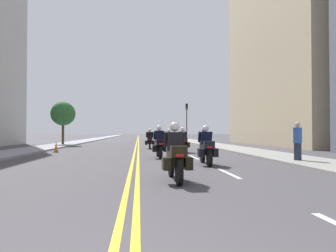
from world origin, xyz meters
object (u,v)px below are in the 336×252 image
Objects in this scene: motorcycle_0 at (175,157)px; traffic_light_far at (187,116)px; motorcycle_1 at (206,149)px; traffic_cone_0 at (56,147)px; motorcycle_2 at (159,145)px; pedestrian_0 at (204,136)px; motorcycle_3 at (183,142)px; pedestrian_1 at (298,142)px; street_tree_0 at (63,114)px; motorcycle_5 at (169,139)px; motorcycle_4 at (150,140)px.

motorcycle_0 is 0.43× the size of traffic_light_far.
motorcycle_1 is at bearing 64.41° from motorcycle_0.
motorcycle_2 is at bearing -37.45° from traffic_cone_0.
traffic_light_far is at bearing -35.82° from pedestrian_0.
motorcycle_3 is (0.14, 7.36, 0.00)m from motorcycle_1.
motorcycle_0 is at bearing 0.32° from pedestrian_1.
motorcycle_0 is 13.76m from traffic_cone_0.
street_tree_0 is at bearing 101.49° from traffic_cone_0.
pedestrian_0 reaches higher than motorcycle_5.
motorcycle_2 is at bearing -88.10° from motorcycle_4.
motorcycle_1 is at bearing 130.36° from pedestrian_0.
motorcycle_5 is 0.42× the size of traffic_light_far.
motorcycle_5 is (1.87, 3.33, -0.01)m from motorcycle_4.
motorcycle_1 reaches higher than motorcycle_4.
motorcycle_0 is 24.01m from street_tree_0.
pedestrian_1 reaches higher than motorcycle_1.
motorcycle_4 is (-1.86, 11.74, 0.01)m from motorcycle_1.
motorcycle_2 is at bearing -63.69° from pedestrian_1.
pedestrian_1 reaches higher than traffic_cone_0.
street_tree_0 is (-10.16, 18.45, 2.46)m from motorcycle_1.
motorcycle_0 is 1.01× the size of motorcycle_5.
motorcycle_3 reaches higher than traffic_cone_0.
traffic_light_far is 2.88× the size of pedestrian_0.
street_tree_0 reaches higher than motorcycle_1.
motorcycle_4 is (-2.00, 4.39, 0.00)m from motorcycle_3.
motorcycle_3 is at bearing -64.92° from motorcycle_4.
motorcycle_4 is at bearing 115.76° from motorcycle_3.
traffic_cone_0 is 0.40× the size of pedestrian_1.
traffic_cone_0 is (-8.11, -6.77, -0.30)m from motorcycle_5.
motorcycle_0 is 11.41m from motorcycle_3.
motorcycle_3 is 15.33m from street_tree_0.
pedestrian_0 is (5.58, 21.76, 0.25)m from motorcycle_0.
traffic_cone_0 is at bearing 141.11° from motorcycle_2.
motorcycle_3 is 11.14m from pedestrian_0.
pedestrian_0 reaches higher than motorcycle_2.
pedestrian_0 is (3.85, 17.86, 0.25)m from motorcycle_1.
motorcycle_0 is 1.24× the size of pedestrian_1.
motorcycle_1 is 27.61m from traffic_light_far.
motorcycle_2 is (-1.67, 3.38, 0.01)m from motorcycle_1.
traffic_cone_0 is at bearing -121.65° from traffic_light_far.
motorcycle_2 is 0.42× the size of traffic_light_far.
traffic_cone_0 is at bearing 91.19° from pedestrian_0.
pedestrian_1 is (0.50, -26.89, -2.56)m from traffic_light_far.
motorcycle_2 is 3.09× the size of traffic_cone_0.
motorcycle_0 reaches higher than motorcycle_4.
pedestrian_1 reaches higher than motorcycle_3.
street_tree_0 is at bearing -87.69° from pedestrian_1.
motorcycle_4 is 10.95m from street_tree_0.
motorcycle_4 is at bearing 88.85° from motorcycle_0.
motorcycle_2 is 1.22× the size of pedestrian_0.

